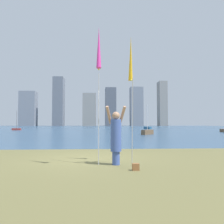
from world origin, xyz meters
name	(u,v)px	position (x,y,z in m)	size (l,w,h in m)	color
ground	(97,129)	(0.00, 50.95, -0.06)	(120.00, 138.00, 0.12)	brown
person	(116,136)	(1.07, -1.41, 0.97)	(0.72, 0.54, 1.98)	#3F59A5
kite_flag_left	(99,51)	(0.49, -1.68, 3.77)	(0.16, 0.81, 4.59)	#B2B2B7
kite_flag_right	(131,61)	(1.65, -0.92, 3.65)	(0.16, 0.65, 4.54)	#B2B2B7
bag	(136,167)	(1.59, -2.34, 0.10)	(0.20, 0.14, 0.20)	brown
sailboat_0	(16,129)	(-16.04, 37.47, 0.23)	(1.64, 0.80, 3.82)	maroon
sailboat_2	(147,132)	(6.42, 18.64, 0.33)	(1.93, 2.35, 3.64)	brown
sailboat_4	(148,128)	(11.86, 44.06, 0.33)	(1.47, 2.50, 3.59)	#2D6084
skyline_tower_0	(28,109)	(-34.17, 103.70, 8.43)	(7.62, 6.18, 16.85)	gray
skyline_tower_1	(59,102)	(-19.35, 102.84, 11.84)	(4.90, 7.13, 23.67)	slate
skyline_tower_2	(89,110)	(-4.42, 103.92, 8.03)	(6.40, 6.94, 16.05)	gray
skyline_tower_3	(111,107)	(6.16, 106.08, 9.61)	(5.42, 7.22, 19.22)	#565B66
skyline_tower_4	(136,107)	(19.20, 104.59, 9.78)	(6.37, 4.74, 19.56)	gray
skyline_tower_5	(162,104)	(32.81, 105.84, 11.38)	(4.02, 5.97, 22.77)	gray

